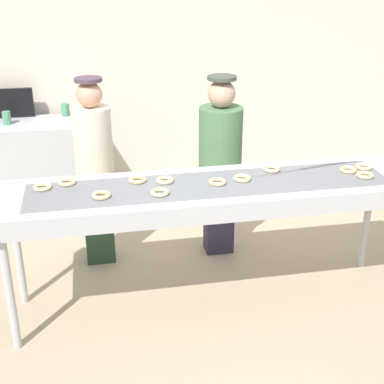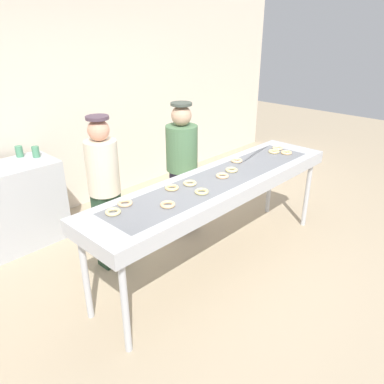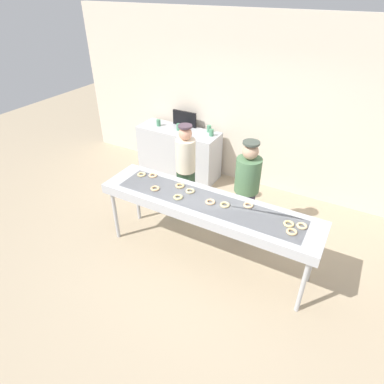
{
  "view_description": "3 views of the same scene",
  "coord_description": "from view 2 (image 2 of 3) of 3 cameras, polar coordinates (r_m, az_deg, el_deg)",
  "views": [
    {
      "loc": [
        -0.79,
        -3.38,
        2.4
      ],
      "look_at": [
        -0.11,
        0.13,
        0.87
      ],
      "focal_mm": 50.61,
      "sensor_mm": 36.0,
      "label": 1
    },
    {
      "loc": [
        -2.61,
        -2.12,
        2.34
      ],
      "look_at": [
        -0.21,
        0.16,
        0.84
      ],
      "focal_mm": 34.93,
      "sensor_mm": 36.0,
      "label": 2
    },
    {
      "loc": [
        1.52,
        -3.11,
        3.39
      ],
      "look_at": [
        -0.35,
        0.24,
        0.87
      ],
      "focal_mm": 30.6,
      "sensor_mm": 36.0,
      "label": 3
    }
  ],
  "objects": [
    {
      "name": "plain_donut_6",
      "position": [
        3.3,
        1.48,
        0.06
      ],
      "size": [
        0.16,
        0.16,
        0.03
      ],
      "primitive_type": "torus",
      "rotation": [
        0.0,
        0.0,
        2.73
      ],
      "color": "#E5D288",
      "rests_on": "fryer_conveyor"
    },
    {
      "name": "fryer_conveyor",
      "position": [
        3.66,
        4.16,
        1.03
      ],
      "size": [
        2.97,
        0.7,
        0.97
      ],
      "color": "#B7BABF",
      "rests_on": "ground"
    },
    {
      "name": "plain_donut_8",
      "position": [
        3.66,
        4.65,
        2.49
      ],
      "size": [
        0.17,
        0.17,
        0.03
      ],
      "primitive_type": "torus",
      "rotation": [
        0.0,
        0.0,
        2.15
      ],
      "color": "#F7C48D",
      "rests_on": "fryer_conveyor"
    },
    {
      "name": "plain_donut_10",
      "position": [
        4.09,
        6.83,
        4.8
      ],
      "size": [
        0.17,
        0.17,
        0.03
      ],
      "primitive_type": "torus",
      "rotation": [
        0.0,
        0.0,
        2.19
      ],
      "color": "#F7C58F",
      "rests_on": "fryer_conveyor"
    },
    {
      "name": "plain_donut_0",
      "position": [
        3.82,
        6.06,
        3.38
      ],
      "size": [
        0.14,
        0.14,
        0.03
      ],
      "primitive_type": "torus",
      "rotation": [
        0.0,
        0.0,
        0.14
      ],
      "color": "#EED68C",
      "rests_on": "fryer_conveyor"
    },
    {
      "name": "back_wall",
      "position": [
        5.24,
        -16.42,
        14.21
      ],
      "size": [
        8.0,
        0.12,
        3.01
      ],
      "primitive_type": "cube",
      "color": "beige",
      "rests_on": "ground"
    },
    {
      "name": "paper_cup_3",
      "position": [
        4.61,
        -22.75,
        5.68
      ],
      "size": [
        0.08,
        0.08,
        0.12
      ],
      "primitive_type": "cylinder",
      "color": "#4C8C66",
      "rests_on": "prep_counter"
    },
    {
      "name": "plain_donut_2",
      "position": [
        3.38,
        -3.1,
        0.66
      ],
      "size": [
        0.13,
        0.13,
        0.03
      ],
      "primitive_type": "torus",
      "rotation": [
        0.0,
        0.0,
        0.05
      ],
      "color": "#F9CB82",
      "rests_on": "fryer_conveyor"
    },
    {
      "name": "plain_donut_9",
      "position": [
        3.01,
        -11.96,
        -3.0
      ],
      "size": [
        0.15,
        0.15,
        0.03
      ],
      "primitive_type": "torus",
      "rotation": [
        0.0,
        0.0,
        1.84
      ],
      "color": "beige",
      "rests_on": "fryer_conveyor"
    },
    {
      "name": "plain_donut_1",
      "position": [
        4.6,
        12.95,
        6.55
      ],
      "size": [
        0.17,
        0.17,
        0.03
      ],
      "primitive_type": "torus",
      "rotation": [
        0.0,
        0.0,
        0.61
      ],
      "color": "beige",
      "rests_on": "fryer_conveyor"
    },
    {
      "name": "ground_plane",
      "position": [
        4.1,
        3.78,
        -10.58
      ],
      "size": [
        16.0,
        16.0,
        0.0
      ],
      "primitive_type": "plane",
      "color": "tan"
    },
    {
      "name": "paper_cup_0",
      "position": [
        4.7,
        -24.88,
        5.64
      ],
      "size": [
        0.08,
        0.08,
        0.12
      ],
      "primitive_type": "cylinder",
      "color": "#4C8C66",
      "rests_on": "prep_counter"
    },
    {
      "name": "plain_donut_5",
      "position": [
        4.46,
        14.22,
        5.87
      ],
      "size": [
        0.17,
        0.17,
        0.03
      ],
      "primitive_type": "torus",
      "rotation": [
        0.0,
        0.0,
        0.43
      ],
      "color": "#F8C786",
      "rests_on": "fryer_conveyor"
    },
    {
      "name": "worker_baker",
      "position": [
        3.74,
        -13.21,
        0.59
      ],
      "size": [
        0.31,
        0.31,
        1.58
      ],
      "rotation": [
        0.0,
        0.0,
        3.17
      ],
      "color": "#223E29",
      "rests_on": "ground"
    },
    {
      "name": "plain_donut_7",
      "position": [
        3.14,
        -10.19,
        -1.69
      ],
      "size": [
        0.16,
        0.16,
        0.03
      ],
      "primitive_type": "torus",
      "rotation": [
        0.0,
        0.0,
        0.29
      ],
      "color": "#F6C38C",
      "rests_on": "fryer_conveyor"
    },
    {
      "name": "plain_donut_11",
      "position": [
        3.07,
        -3.73,
        -1.93
      ],
      "size": [
        0.15,
        0.15,
        0.03
      ],
      "primitive_type": "torus",
      "rotation": [
        0.0,
        0.0,
        2.89
      ],
      "color": "#F5C287",
      "rests_on": "fryer_conveyor"
    },
    {
      "name": "plain_donut_4",
      "position": [
        4.46,
        12.39,
        6.06
      ],
      "size": [
        0.18,
        0.18,
        0.03
      ],
      "primitive_type": "torus",
      "rotation": [
        0.0,
        0.0,
        2.43
      ],
      "color": "#EFCE86",
      "rests_on": "fryer_conveyor"
    },
    {
      "name": "worker_assistant",
      "position": [
        4.32,
        -1.55,
        4.81
      ],
      "size": [
        0.36,
        0.36,
        1.56
      ],
      "rotation": [
        0.0,
        0.0,
        3.15
      ],
      "color": "#2B283C",
      "rests_on": "ground"
    },
    {
      "name": "plain_donut_3",
      "position": [
        3.47,
        -0.32,
        1.35
      ],
      "size": [
        0.13,
        0.13,
        0.03
      ],
      "primitive_type": "torus",
      "rotation": [
        0.0,
        0.0,
        1.58
      ],
      "color": "beige",
      "rests_on": "fryer_conveyor"
    }
  ]
}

